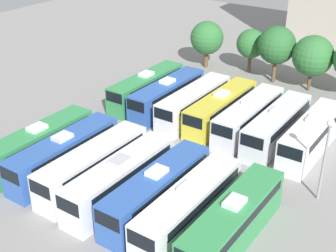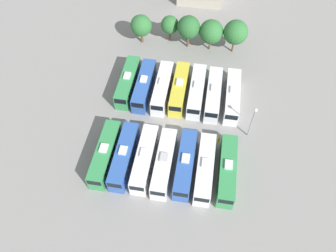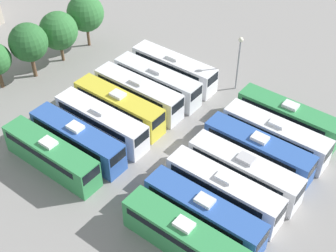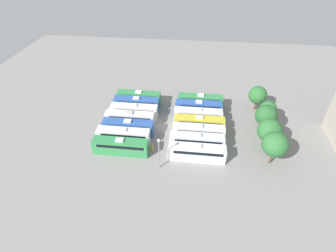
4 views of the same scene
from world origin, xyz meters
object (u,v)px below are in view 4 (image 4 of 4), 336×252
at_px(bus_10, 199,123).
at_px(tree_2, 266,116).
at_px(bus_13, 197,152).
at_px(worker_person, 152,147).
at_px(bus_3, 130,118).
at_px(tree_3, 269,130).
at_px(bus_12, 197,141).
at_px(bus_8, 199,107).
at_px(tree_4, 275,144).
at_px(bus_5, 124,135).
at_px(bus_4, 128,127).
at_px(bus_11, 199,132).
at_px(tree_0, 258,95).
at_px(bus_6, 121,146).
at_px(bus_0, 139,97).
at_px(bus_1, 137,103).
at_px(bus_2, 134,111).
at_px(light_pole, 159,149).
at_px(bus_7, 200,101).
at_px(tree_1, 268,109).
at_px(bus_9, 198,115).

bearing_deg(bus_10, tree_2, 90.85).
distance_m(bus_13, worker_person, 9.66).
height_order(bus_3, tree_3, tree_3).
bearing_deg(worker_person, bus_3, -141.79).
xyz_separation_m(bus_12, tree_3, (-1.91, 14.62, 2.65)).
height_order(bus_8, tree_4, tree_4).
relative_size(bus_5, worker_person, 7.16).
bearing_deg(bus_5, bus_4, 174.19).
bearing_deg(bus_5, worker_person, 74.24).
distance_m(bus_4, tree_2, 30.58).
relative_size(bus_11, tree_2, 1.57).
bearing_deg(worker_person, tree_4, 87.04).
distance_m(bus_4, bus_8, 18.52).
xyz_separation_m(bus_12, tree_0, (-16.67, 14.62, 2.38)).
bearing_deg(tree_3, bus_6, -80.03).
bearing_deg(bus_13, bus_11, 178.28).
xyz_separation_m(tree_0, tree_3, (14.75, -0.00, 0.27)).
distance_m(tree_0, tree_4, 19.69).
bearing_deg(tree_4, worker_person, -92.96).
distance_m(bus_0, bus_10, 18.89).
distance_m(bus_1, bus_4, 9.90).
relative_size(bus_0, bus_8, 1.00).
bearing_deg(bus_2, bus_8, 102.11).
height_order(bus_10, tree_4, tree_4).
xyz_separation_m(bus_3, bus_13, (10.01, 15.99, 0.00)).
xyz_separation_m(bus_5, worker_person, (1.83, 6.48, -1.05)).
height_order(bus_1, light_pole, light_pole).
relative_size(bus_0, bus_3, 1.00).
distance_m(bus_11, light_pole, 12.69).
bearing_deg(bus_6, tree_3, 99.97).
bearing_deg(bus_5, bus_7, 134.88).
height_order(bus_2, tree_1, tree_1).
relative_size(bus_1, worker_person, 7.16).
relative_size(bus_13, tree_1, 1.92).
height_order(bus_2, bus_8, same).
xyz_separation_m(bus_1, bus_11, (9.94, 15.97, 0.00)).
bearing_deg(bus_4, bus_2, -179.28).
distance_m(bus_9, bus_13, 13.06).
distance_m(bus_1, bus_11, 18.81).
height_order(bus_2, bus_11, same).
bearing_deg(bus_11, bus_12, -5.07).
relative_size(light_pole, tree_0, 1.11).
height_order(bus_1, tree_1, tree_1).
distance_m(bus_3, bus_11, 16.54).
bearing_deg(bus_5, bus_3, -179.52).
height_order(bus_11, light_pole, light_pole).
xyz_separation_m(bus_1, bus_9, (3.51, 15.75, 0.00)).
height_order(bus_12, tree_4, tree_4).
bearing_deg(bus_12, bus_8, 179.53).
bearing_deg(bus_0, bus_10, 58.75).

